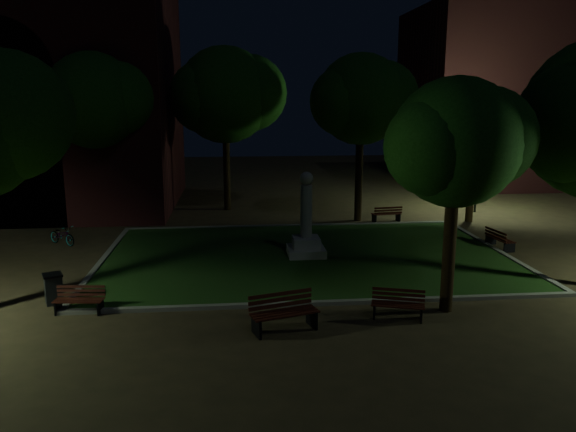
% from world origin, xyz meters
% --- Properties ---
extents(ground, '(80.00, 80.00, 0.00)m').
position_xyz_m(ground, '(0.00, 0.00, 0.00)').
color(ground, '#3C301D').
extents(lawn, '(15.00, 10.00, 0.08)m').
position_xyz_m(lawn, '(0.00, 2.00, 0.04)').
color(lawn, '#204415').
rests_on(lawn, ground).
extents(lawn_kerb, '(15.40, 10.40, 0.12)m').
position_xyz_m(lawn_kerb, '(0.00, 2.00, 0.06)').
color(lawn_kerb, slate).
rests_on(lawn_kerb, ground).
extents(monument, '(1.40, 1.40, 3.20)m').
position_xyz_m(monument, '(0.00, 2.00, 0.96)').
color(monument, '#A8A29A').
rests_on(monument, lawn).
extents(building_far, '(16.00, 10.00, 12.00)m').
position_xyz_m(building_far, '(18.00, 20.00, 6.00)').
color(building_far, '#46191A').
rests_on(building_far, ground).
extents(tree_north_er, '(5.33, 4.35, 8.08)m').
position_xyz_m(tree_north_er, '(3.50, 8.24, 5.90)').
color(tree_north_er, black).
rests_on(tree_north_er, ground).
extents(tree_ne, '(4.94, 4.03, 6.62)m').
position_xyz_m(tree_ne, '(8.89, 7.49, 4.60)').
color(tree_ne, black).
rests_on(tree_ne, ground).
extents(tree_se, '(4.34, 3.54, 6.56)m').
position_xyz_m(tree_se, '(3.35, -3.88, 4.78)').
color(tree_se, black).
rests_on(tree_se, ground).
extents(tree_nw, '(5.45, 4.45, 8.08)m').
position_xyz_m(tree_nw, '(-8.88, 8.43, 5.85)').
color(tree_nw, black).
rests_on(tree_nw, ground).
extents(tree_far_north, '(6.18, 5.04, 8.64)m').
position_xyz_m(tree_far_north, '(-2.95, 11.63, 6.11)').
color(tree_far_north, black).
rests_on(tree_far_north, ground).
extents(lamppost_nw, '(1.18, 0.28, 4.20)m').
position_xyz_m(lamppost_nw, '(-12.09, 10.95, 2.96)').
color(lamppost_nw, black).
rests_on(lamppost_nw, ground).
extents(lamppost_ne, '(1.18, 0.28, 4.54)m').
position_xyz_m(lamppost_ne, '(10.09, 9.73, 3.17)').
color(lamppost_ne, black).
rests_on(lamppost_ne, ground).
extents(bench_near_left, '(1.88, 1.11, 0.98)m').
position_xyz_m(bench_near_left, '(-1.47, -4.79, 0.46)').
color(bench_near_left, black).
rests_on(bench_near_left, ground).
extents(bench_near_right, '(1.52, 0.91, 0.79)m').
position_xyz_m(bench_near_right, '(1.74, -4.28, 0.37)').
color(bench_near_right, black).
rests_on(bench_near_right, ground).
extents(bench_west_near, '(1.40, 0.61, 0.75)m').
position_xyz_m(bench_west_near, '(-7.11, -3.00, 0.35)').
color(bench_west_near, black).
rests_on(bench_west_near, ground).
extents(bench_right_side, '(0.69, 1.49, 0.79)m').
position_xyz_m(bench_right_side, '(7.90, 2.45, 0.37)').
color(bench_right_side, black).
rests_on(bench_right_side, ground).
extents(bench_far_side, '(1.48, 0.68, 0.79)m').
position_xyz_m(bench_far_side, '(4.73, 7.75, 0.37)').
color(bench_far_side, black).
rests_on(bench_far_side, ground).
extents(trash_bin, '(0.70, 0.70, 0.91)m').
position_xyz_m(trash_bin, '(-8.05, -2.20, 0.46)').
color(trash_bin, black).
rests_on(trash_bin, ground).
extents(bicycle, '(1.53, 1.37, 0.81)m').
position_xyz_m(bicycle, '(-9.81, 4.80, 0.40)').
color(bicycle, black).
rests_on(bicycle, ground).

